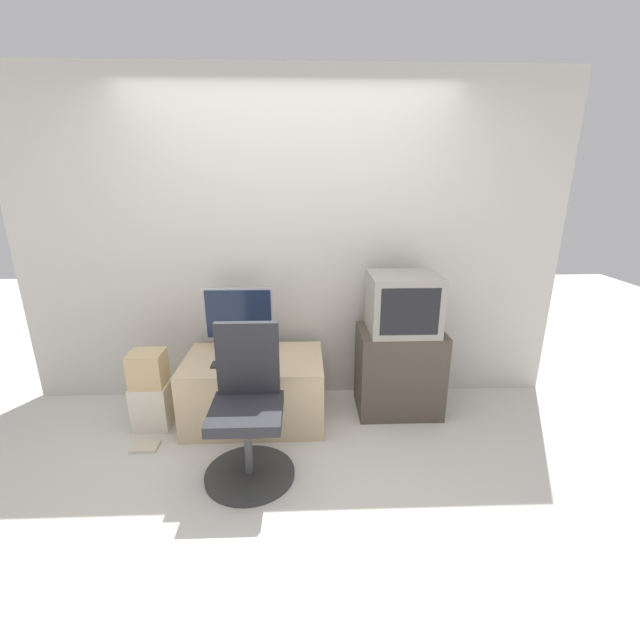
# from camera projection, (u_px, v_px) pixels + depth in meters

# --- Properties ---
(ground_plane) EXTENTS (12.00, 12.00, 0.00)m
(ground_plane) POSITION_uv_depth(u_px,v_px,m) (291.00, 493.00, 2.59)
(ground_plane) COLOR beige
(wall_back) EXTENTS (4.40, 0.05, 2.60)m
(wall_back) POSITION_uv_depth(u_px,v_px,m) (292.00, 245.00, 3.44)
(wall_back) COLOR beige
(wall_back) RESTS_ON ground_plane
(desk) EXTENTS (1.05, 0.67, 0.52)m
(desk) POSITION_uv_depth(u_px,v_px,m) (255.00, 389.00, 3.31)
(desk) COLOR #CCB289
(desk) RESTS_ON ground_plane
(side_stand) EXTENTS (0.66, 0.47, 0.69)m
(side_stand) POSITION_uv_depth(u_px,v_px,m) (399.00, 370.00, 3.43)
(side_stand) COLOR #4C4238
(side_stand) RESTS_ON ground_plane
(main_monitor) EXTENTS (0.53, 0.20, 0.50)m
(main_monitor) POSITION_uv_depth(u_px,v_px,m) (239.00, 319.00, 3.32)
(main_monitor) COLOR #B2B2B7
(main_monitor) RESTS_ON desk
(keyboard) EXTENTS (0.37, 0.11, 0.01)m
(keyboard) POSITION_uv_depth(u_px,v_px,m) (237.00, 364.00, 3.11)
(keyboard) COLOR #2D2D2D
(keyboard) RESTS_ON desk
(mouse) EXTENTS (0.06, 0.03, 0.03)m
(mouse) POSITION_uv_depth(u_px,v_px,m) (271.00, 361.00, 3.14)
(mouse) COLOR black
(mouse) RESTS_ON desk
(crt_tv) EXTENTS (0.52, 0.46, 0.44)m
(crt_tv) POSITION_uv_depth(u_px,v_px,m) (403.00, 303.00, 3.24)
(crt_tv) COLOR gray
(crt_tv) RESTS_ON side_stand
(office_chair) EXTENTS (0.57, 0.57, 0.97)m
(office_chair) POSITION_uv_depth(u_px,v_px,m) (248.00, 417.00, 2.66)
(office_chair) COLOR #333333
(office_chair) RESTS_ON ground_plane
(cardboard_box_lower) EXTENTS (0.27, 0.24, 0.35)m
(cardboard_box_lower) POSITION_uv_depth(u_px,v_px,m) (153.00, 405.00, 3.24)
(cardboard_box_lower) COLOR beige
(cardboard_box_lower) RESTS_ON ground_plane
(cardboard_box_upper) EXTENTS (0.24, 0.22, 0.26)m
(cardboard_box_upper) POSITION_uv_depth(u_px,v_px,m) (148.00, 369.00, 3.15)
(cardboard_box_upper) COLOR #D1B27F
(cardboard_box_upper) RESTS_ON cardboard_box_lower
(book) EXTENTS (0.19, 0.14, 0.02)m
(book) POSITION_uv_depth(u_px,v_px,m) (145.00, 447.00, 3.01)
(book) COLOR beige
(book) RESTS_ON ground_plane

